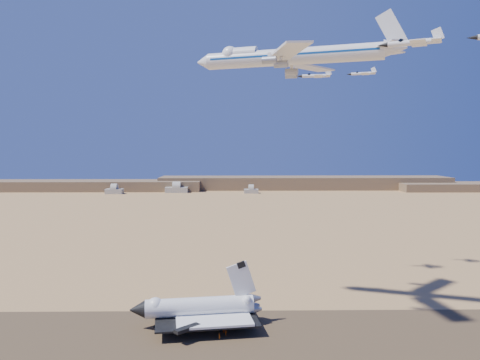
{
  "coord_description": "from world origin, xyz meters",
  "views": [
    {
      "loc": [
        15.83,
        -143.61,
        59.92
      ],
      "look_at": [
        18.13,
        8.0,
        49.56
      ],
      "focal_mm": 35.0,
      "sensor_mm": 36.0,
      "label": 1
    }
  ],
  "objects_px": {
    "crew_a": "(219,336)",
    "chase_jet_f": "(362,73)",
    "shuttle": "(199,309)",
    "crew_b": "(226,333)",
    "chase_jet_a": "(413,42)",
    "crew_c": "(224,330)",
    "chase_jet_e": "(315,76)",
    "carrier_747": "(286,57)"
  },
  "relations": [
    {
      "from": "crew_b",
      "to": "chase_jet_a",
      "type": "distance_m",
      "value": 101.74
    },
    {
      "from": "shuttle",
      "to": "chase_jet_f",
      "type": "relative_size",
      "value": 3.21
    },
    {
      "from": "shuttle",
      "to": "crew_a",
      "type": "xyz_separation_m",
      "value": [
        7.35,
        -11.45,
        -4.84
      ]
    },
    {
      "from": "crew_c",
      "to": "chase_jet_f",
      "type": "xyz_separation_m",
      "value": [
        65.59,
        79.38,
        95.0
      ]
    },
    {
      "from": "carrier_747",
      "to": "crew_c",
      "type": "relative_size",
      "value": 44.0
    },
    {
      "from": "crew_a",
      "to": "crew_c",
      "type": "distance_m",
      "value": 5.32
    },
    {
      "from": "chase_jet_e",
      "to": "chase_jet_f",
      "type": "height_order",
      "value": "chase_jet_f"
    },
    {
      "from": "carrier_747",
      "to": "crew_a",
      "type": "height_order",
      "value": "carrier_747"
    },
    {
      "from": "chase_jet_a",
      "to": "chase_jet_f",
      "type": "bearing_deg",
      "value": 106.79
    },
    {
      "from": "shuttle",
      "to": "crew_a",
      "type": "distance_m",
      "value": 14.44
    },
    {
      "from": "carrier_747",
      "to": "chase_jet_e",
      "type": "xyz_separation_m",
      "value": [
        18.88,
        46.59,
        0.51
      ]
    },
    {
      "from": "shuttle",
      "to": "crew_a",
      "type": "height_order",
      "value": "shuttle"
    },
    {
      "from": "shuttle",
      "to": "chase_jet_a",
      "type": "height_order",
      "value": "chase_jet_a"
    },
    {
      "from": "chase_jet_e",
      "to": "chase_jet_f",
      "type": "xyz_separation_m",
      "value": [
        24.8,
        11.35,
        2.92
      ]
    },
    {
      "from": "chase_jet_f",
      "to": "crew_b",
      "type": "bearing_deg",
      "value": -107.75
    },
    {
      "from": "carrier_747",
      "to": "chase_jet_a",
      "type": "relative_size",
      "value": 4.81
    },
    {
      "from": "crew_c",
      "to": "chase_jet_a",
      "type": "distance_m",
      "value": 102.66
    },
    {
      "from": "chase_jet_e",
      "to": "chase_jet_f",
      "type": "distance_m",
      "value": 27.43
    },
    {
      "from": "shuttle",
      "to": "chase_jet_a",
      "type": "xyz_separation_m",
      "value": [
        57.74,
        -33.07,
        81.14
      ]
    },
    {
      "from": "shuttle",
      "to": "crew_b",
      "type": "xyz_separation_m",
      "value": [
        9.37,
        -8.4,
        -4.9
      ]
    },
    {
      "from": "chase_jet_e",
      "to": "shuttle",
      "type": "bearing_deg",
      "value": -118.99
    },
    {
      "from": "crew_b",
      "to": "crew_c",
      "type": "xyz_separation_m",
      "value": [
        -0.74,
        2.11,
        -0.04
      ]
    },
    {
      "from": "carrier_747",
      "to": "chase_jet_e",
      "type": "height_order",
      "value": "carrier_747"
    },
    {
      "from": "shuttle",
      "to": "chase_jet_e",
      "type": "height_order",
      "value": "chase_jet_e"
    },
    {
      "from": "crew_a",
      "to": "chase_jet_f",
      "type": "height_order",
      "value": "chase_jet_f"
    },
    {
      "from": "crew_a",
      "to": "crew_c",
      "type": "xyz_separation_m",
      "value": [
        1.28,
        5.16,
        -0.1
      ]
    },
    {
      "from": "shuttle",
      "to": "carrier_747",
      "type": "distance_m",
      "value": 93.11
    },
    {
      "from": "shuttle",
      "to": "chase_jet_e",
      "type": "bearing_deg",
      "value": 43.17
    },
    {
      "from": "shuttle",
      "to": "crew_c",
      "type": "height_order",
      "value": "shuttle"
    },
    {
      "from": "crew_b",
      "to": "chase_jet_a",
      "type": "xyz_separation_m",
      "value": [
        48.37,
        -24.67,
        86.04
      ]
    },
    {
      "from": "crew_a",
      "to": "chase_jet_f",
      "type": "xyz_separation_m",
      "value": [
        66.86,
        84.55,
        94.9
      ]
    },
    {
      "from": "crew_a",
      "to": "crew_c",
      "type": "relative_size",
      "value": 1.12
    },
    {
      "from": "crew_b",
      "to": "chase_jet_a",
      "type": "bearing_deg",
      "value": -145.02
    },
    {
      "from": "carrier_747",
      "to": "chase_jet_e",
      "type": "relative_size",
      "value": 4.68
    },
    {
      "from": "crew_a",
      "to": "chase_jet_a",
      "type": "relative_size",
      "value": 0.12
    },
    {
      "from": "crew_c",
      "to": "chase_jet_a",
      "type": "relative_size",
      "value": 0.11
    },
    {
      "from": "shuttle",
      "to": "chase_jet_f",
      "type": "bearing_deg",
      "value": 36.41
    },
    {
      "from": "crew_b",
      "to": "chase_jet_a",
      "type": "relative_size",
      "value": 0.11
    },
    {
      "from": "carrier_747",
      "to": "chase_jet_f",
      "type": "height_order",
      "value": "carrier_747"
    },
    {
      "from": "crew_a",
      "to": "chase_jet_f",
      "type": "bearing_deg",
      "value": -49.3
    },
    {
      "from": "chase_jet_e",
      "to": "crew_a",
      "type": "bearing_deg",
      "value": -110.2
    },
    {
      "from": "crew_b",
      "to": "chase_jet_e",
      "type": "bearing_deg",
      "value": -57.72
    }
  ]
}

